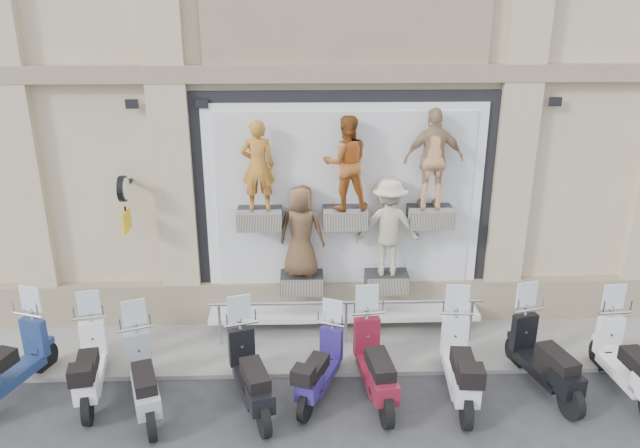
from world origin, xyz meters
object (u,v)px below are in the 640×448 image
Objects in this scene: scooter_a at (6,352)px; scooter_c at (142,366)px; scooter_b at (88,353)px; scooter_e at (320,357)px; scooter_d at (250,361)px; scooter_f at (376,351)px; guard_rail at (346,324)px; scooter_i at (631,350)px; scooter_h at (546,346)px; scooter_g at (461,352)px; clock_sign_bracket at (124,196)px.

scooter_a reaches higher than scooter_c.
scooter_b is (1.28, -0.01, -0.04)m from scooter_a.
scooter_b reaches higher than scooter_e.
scooter_a is at bearing -159.50° from scooter_e.
scooter_d is 0.98× the size of scooter_f.
scooter_c is 1.65m from scooter_d.
guard_rail is at bearing 95.87° from scooter_f.
scooter_i is at bearing -8.38° from scooter_f.
scooter_h is (3.64, 0.03, 0.10)m from scooter_e.
scooter_i reaches higher than scooter_c.
scooter_e is 0.87× the size of scooter_i.
scooter_g is 1.42m from scooter_h.
scooter_i is at bearing -16.90° from scooter_d.
clock_sign_bracket is at bearing 150.30° from scooter_h.
scooter_c reaches higher than scooter_e.
scooter_a reaches higher than guard_rail.
scooter_f is at bearing 18.94° from scooter_e.
scooter_i reaches higher than scooter_h.
scooter_e is at bearing -178.24° from scooter_g.
scooter_a is 1.28m from scooter_b.
scooter_f is (0.36, -1.54, 0.37)m from guard_rail.
scooter_h reaches higher than scooter_c.
scooter_b is 4.56m from scooter_f.
scooter_g reaches higher than scooter_e.
scooter_b is 0.97× the size of scooter_d.
scooter_g is 1.02× the size of scooter_h.
scooter_i is at bearing -12.49° from scooter_b.
scooter_c is 0.96× the size of scooter_g.
scooter_c is 0.97× the size of scooter_i.
guard_rail is 2.60× the size of scooter_b.
scooter_g is (2.22, -0.11, 0.11)m from scooter_e.
scooter_a is 1.00× the size of scooter_i.
scooter_g reaches higher than scooter_i.
clock_sign_bracket is 6.29m from scooter_g.
scooter_d reaches higher than guard_rail.
scooter_b is 0.94× the size of scooter_g.
scooter_i is at bearing -17.94° from scooter_c.
guard_rail is 2.40m from scooter_d.
scooter_i is (8.61, -0.26, 0.04)m from scooter_b.
guard_rail is 1.61m from scooter_e.
scooter_h is at bearing 10.49° from scooter_g.
scooter_h reaches higher than scooter_b.
scooter_i is (1.29, -0.17, 0.01)m from scooter_h.
scooter_g reaches higher than scooter_b.
scooter_d is 4.74m from scooter_h.
guard_rail is 2.44× the size of scooter_g.
scooter_b is at bearing 165.02° from scooter_h.
guard_rail is at bearing 141.23° from scooter_g.
scooter_g is at bearing -9.87° from scooter_f.
scooter_c is 0.96× the size of scooter_f.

